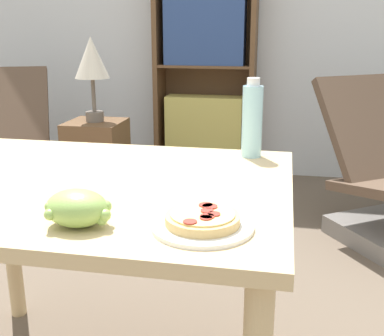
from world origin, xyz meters
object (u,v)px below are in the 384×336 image
at_px(grape_bunch, 78,208).
at_px(side_table, 98,166).
at_px(table_lamp, 92,62).
at_px(bookshelf, 205,76).
at_px(pizza_on_plate, 203,222).
at_px(drink_bottle, 252,120).

height_order(grape_bunch, side_table, grape_bunch).
bearing_deg(table_lamp, bookshelf, 57.31).
relative_size(pizza_on_plate, drink_bottle, 0.86).
distance_m(grape_bunch, table_lamp, 2.02).
relative_size(grape_bunch, drink_bottle, 0.58).
bearing_deg(pizza_on_plate, side_table, 118.42).
relative_size(pizza_on_plate, grape_bunch, 1.48).
relative_size(drink_bottle, side_table, 0.45).
distance_m(side_table, table_lamp, 0.65).
bearing_deg(grape_bunch, drink_bottle, 63.89).
xyz_separation_m(drink_bottle, bookshelf, (-0.50, 2.08, -0.07)).
distance_m(pizza_on_plate, grape_bunch, 0.27).
bearing_deg(grape_bunch, table_lamp, 111.26).
bearing_deg(grape_bunch, bookshelf, 93.79).
distance_m(drink_bottle, bookshelf, 2.14).
height_order(grape_bunch, bookshelf, bookshelf).
bearing_deg(bookshelf, table_lamp, -122.69).
distance_m(pizza_on_plate, drink_bottle, 0.63).
bearing_deg(drink_bottle, bookshelf, 103.60).
distance_m(bookshelf, side_table, 1.13).
xyz_separation_m(grape_bunch, bookshelf, (-0.18, 2.73, 0.02)).
height_order(pizza_on_plate, table_lamp, table_lamp).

